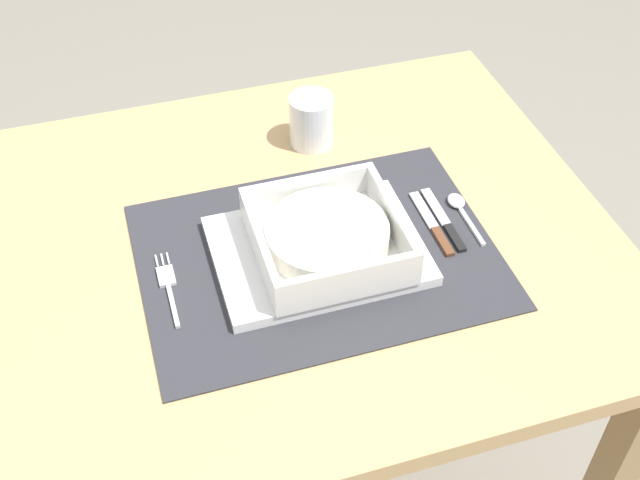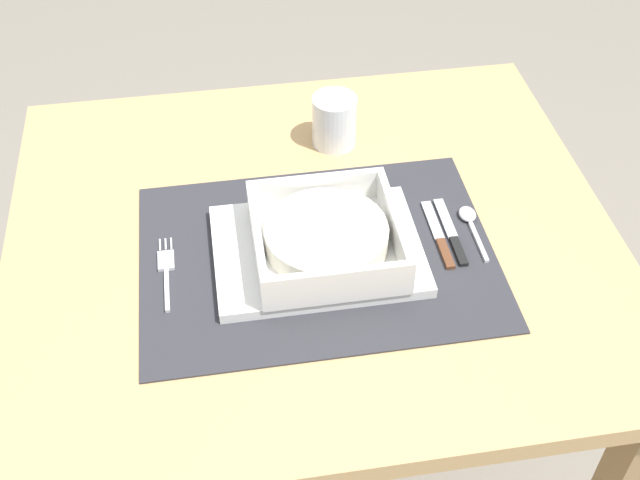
{
  "view_description": "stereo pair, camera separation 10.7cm",
  "coord_description": "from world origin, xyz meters",
  "px_view_note": "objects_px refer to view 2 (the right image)",
  "views": [
    {
      "loc": [
        -0.22,
        -0.79,
        1.53
      ],
      "look_at": [
        0.0,
        -0.05,
        0.78
      ],
      "focal_mm": 44.96,
      "sensor_mm": 36.0,
      "label": 1
    },
    {
      "loc": [
        -0.12,
        -0.81,
        1.53
      ],
      "look_at": [
        0.0,
        -0.05,
        0.78
      ],
      "focal_mm": 44.96,
      "sensor_mm": 36.0,
      "label": 2
    }
  ],
  "objects_px": {
    "butter_knife": "(452,235)",
    "spoon": "(470,219)",
    "drinking_glass": "(334,123)",
    "fork": "(166,269)",
    "bread_knife": "(439,238)",
    "porridge_bowl": "(326,238)",
    "dining_table": "(312,287)"
  },
  "relations": [
    {
      "from": "spoon",
      "to": "porridge_bowl",
      "type": "bearing_deg",
      "value": -169.1
    },
    {
      "from": "fork",
      "to": "bread_knife",
      "type": "distance_m",
      "value": 0.38
    },
    {
      "from": "spoon",
      "to": "dining_table",
      "type": "bearing_deg",
      "value": 175.24
    },
    {
      "from": "drinking_glass",
      "to": "porridge_bowl",
      "type": "bearing_deg",
      "value": -102.15
    },
    {
      "from": "bread_knife",
      "to": "dining_table",
      "type": "bearing_deg",
      "value": 160.04
    },
    {
      "from": "butter_knife",
      "to": "bread_knife",
      "type": "height_order",
      "value": "same"
    },
    {
      "from": "fork",
      "to": "drinking_glass",
      "type": "xyz_separation_m",
      "value": [
        0.27,
        0.25,
        0.03
      ]
    },
    {
      "from": "bread_knife",
      "to": "drinking_glass",
      "type": "xyz_separation_m",
      "value": [
        -0.11,
        0.25,
        0.03
      ]
    },
    {
      "from": "dining_table",
      "to": "butter_knife",
      "type": "relative_size",
      "value": 6.33
    },
    {
      "from": "drinking_glass",
      "to": "dining_table",
      "type": "bearing_deg",
      "value": -108.47
    },
    {
      "from": "fork",
      "to": "dining_table",
      "type": "bearing_deg",
      "value": 15.18
    },
    {
      "from": "bread_knife",
      "to": "drinking_glass",
      "type": "distance_m",
      "value": 0.27
    },
    {
      "from": "butter_knife",
      "to": "bread_knife",
      "type": "bearing_deg",
      "value": -174.22
    },
    {
      "from": "butter_knife",
      "to": "porridge_bowl",
      "type": "bearing_deg",
      "value": -177.34
    },
    {
      "from": "porridge_bowl",
      "to": "bread_knife",
      "type": "relative_size",
      "value": 1.42
    },
    {
      "from": "drinking_glass",
      "to": "bread_knife",
      "type": "bearing_deg",
      "value": -66.78
    },
    {
      "from": "spoon",
      "to": "bread_knife",
      "type": "height_order",
      "value": "spoon"
    },
    {
      "from": "porridge_bowl",
      "to": "butter_knife",
      "type": "distance_m",
      "value": 0.18
    },
    {
      "from": "spoon",
      "to": "bread_knife",
      "type": "distance_m",
      "value": 0.06
    },
    {
      "from": "fork",
      "to": "butter_knife",
      "type": "relative_size",
      "value": 0.96
    },
    {
      "from": "porridge_bowl",
      "to": "bread_knife",
      "type": "height_order",
      "value": "porridge_bowl"
    },
    {
      "from": "spoon",
      "to": "drinking_glass",
      "type": "distance_m",
      "value": 0.27
    },
    {
      "from": "butter_knife",
      "to": "fork",
      "type": "bearing_deg",
      "value": 178.58
    },
    {
      "from": "dining_table",
      "to": "fork",
      "type": "relative_size",
      "value": 6.56
    },
    {
      "from": "drinking_glass",
      "to": "butter_knife",
      "type": "bearing_deg",
      "value": -62.9
    },
    {
      "from": "bread_knife",
      "to": "drinking_glass",
      "type": "relative_size",
      "value": 1.63
    },
    {
      "from": "porridge_bowl",
      "to": "spoon",
      "type": "bearing_deg",
      "value": 10.49
    },
    {
      "from": "dining_table",
      "to": "drinking_glass",
      "type": "relative_size",
      "value": 10.3
    },
    {
      "from": "porridge_bowl",
      "to": "bread_knife",
      "type": "bearing_deg",
      "value": 3.9
    },
    {
      "from": "porridge_bowl",
      "to": "fork",
      "type": "distance_m",
      "value": 0.22
    },
    {
      "from": "butter_knife",
      "to": "spoon",
      "type": "bearing_deg",
      "value": 37.07
    },
    {
      "from": "spoon",
      "to": "bread_knife",
      "type": "xyz_separation_m",
      "value": [
        -0.05,
        -0.03,
        -0.0
      ]
    }
  ]
}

